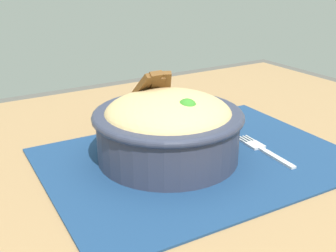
# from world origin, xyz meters

# --- Properties ---
(table) EXTENTS (1.03, 0.91, 0.75)m
(table) POSITION_xyz_m (0.00, 0.00, 0.68)
(table) COLOR #99754C
(table) RESTS_ON ground_plane
(placemat) EXTENTS (0.45, 0.33, 0.00)m
(placemat) POSITION_xyz_m (-0.02, 0.02, 0.75)
(placemat) COLOR navy
(placemat) RESTS_ON table
(bowl) EXTENTS (0.22, 0.22, 0.12)m
(bowl) POSITION_xyz_m (-0.06, 0.05, 0.80)
(bowl) COLOR #2D3347
(bowl) RESTS_ON placemat
(fork) EXTENTS (0.03, 0.13, 0.00)m
(fork) POSITION_xyz_m (0.08, -0.01, 0.75)
(fork) COLOR silver
(fork) RESTS_ON placemat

